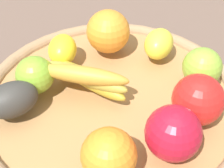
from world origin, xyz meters
TOP-DOWN VIEW (x-y plane):
  - ground_plane at (0.00, 0.00)m, footprint 2.40×2.40m
  - basket at (0.00, 0.00)m, footprint 0.46×0.46m
  - orange_0 at (0.15, -0.05)m, footprint 0.08×0.08m
  - lemon_0 at (-0.08, 0.11)m, footprint 0.09×0.09m
  - banana_bunch at (-0.02, -0.04)m, footprint 0.14×0.15m
  - orange_1 at (-0.12, 0.03)m, footprint 0.11×0.11m
  - avocado at (0.00, -0.16)m, footprint 0.07×0.09m
  - apple_0 at (0.02, 0.15)m, footprint 0.08×0.08m
  - apple_2 at (-0.04, -0.12)m, footprint 0.09×0.09m
  - apple_3 at (0.09, 0.11)m, footprint 0.09×0.09m
  - apple_1 at (0.14, 0.05)m, footprint 0.10×0.10m
  - lemon_1 at (-0.11, -0.06)m, footprint 0.08×0.07m

SIDE VIEW (x-z plane):
  - ground_plane at x=0.00m, z-range 0.00..0.00m
  - basket at x=0.00m, z-range 0.00..0.03m
  - lemon_1 at x=-0.11m, z-range 0.03..0.08m
  - lemon_0 at x=-0.08m, z-range 0.03..0.08m
  - avocado at x=0.00m, z-range 0.03..0.09m
  - banana_bunch at x=-0.02m, z-range 0.03..0.09m
  - apple_2 at x=-0.04m, z-range 0.03..0.10m
  - apple_0 at x=0.02m, z-range 0.03..0.10m
  - orange_0 at x=0.15m, z-range 0.03..0.11m
  - apple_1 at x=0.14m, z-range 0.03..0.11m
  - apple_3 at x=0.09m, z-range 0.03..0.11m
  - orange_1 at x=-0.12m, z-range 0.03..0.11m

